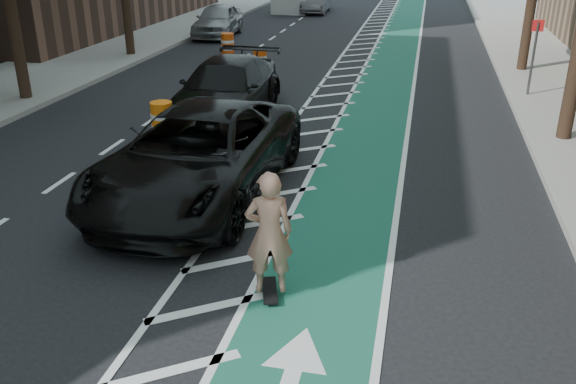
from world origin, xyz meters
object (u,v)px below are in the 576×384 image
(skateboarder, at_px, (269,233))
(suv_near, at_px, (199,154))
(barrel_a, at_px, (162,122))
(suv_far, at_px, (225,90))

(skateboarder, height_order, suv_near, skateboarder)
(barrel_a, bearing_deg, skateboarder, -55.55)
(suv_near, distance_m, suv_far, 5.57)
(suv_near, height_order, barrel_a, suv_near)
(skateboarder, xyz_separation_m, suv_near, (-2.30, 3.34, -0.16))
(skateboarder, xyz_separation_m, barrel_a, (-4.50, 6.56, -0.58))
(skateboarder, distance_m, barrel_a, 7.98)
(suv_far, bearing_deg, suv_near, -77.46)
(suv_near, xyz_separation_m, barrel_a, (-2.20, 3.22, -0.42))
(barrel_a, bearing_deg, suv_far, 65.60)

